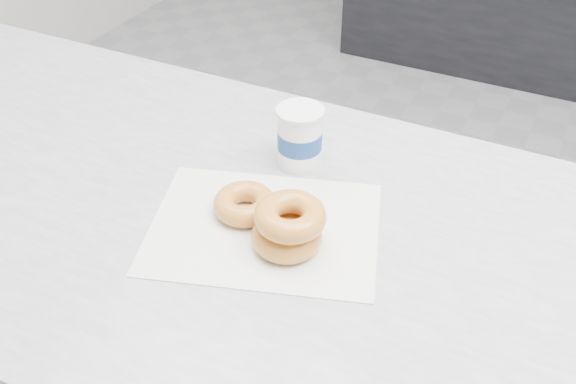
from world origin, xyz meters
name	(u,v)px	position (x,y,z in m)	size (l,w,h in m)	color
ground	(495,382)	(0.00, 0.00, 0.00)	(5.00, 5.00, 0.00)	gray
wax_paper	(264,227)	(-0.39, -0.60, 0.90)	(0.34, 0.26, 0.00)	silver
donut_single	(245,204)	(-0.44, -0.59, 0.92)	(0.10, 0.10, 0.03)	orange
donut_stack	(289,226)	(-0.34, -0.62, 0.94)	(0.11, 0.11, 0.07)	orange
coffee_cup	(300,136)	(-0.42, -0.43, 0.95)	(0.09, 0.09, 0.11)	white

